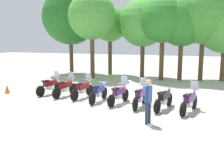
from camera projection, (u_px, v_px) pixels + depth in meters
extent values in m
plane|color=#BCB7A8|center=(109.00, 102.00, 13.72)|extent=(80.00, 80.00, 0.00)
cylinder|color=black|center=(58.00, 87.00, 16.37)|extent=(0.20, 0.65, 0.64)
cylinder|color=black|center=(40.00, 91.00, 15.03)|extent=(0.20, 0.65, 0.64)
cube|color=silver|center=(58.00, 82.00, 16.31)|extent=(0.18, 0.37, 0.04)
cube|color=maroon|center=(50.00, 83.00, 15.68)|extent=(0.41, 0.98, 0.30)
cube|color=silver|center=(50.00, 88.00, 15.68)|extent=(0.28, 0.43, 0.24)
cube|color=black|center=(45.00, 81.00, 15.30)|extent=(0.31, 0.47, 0.08)
cylinder|color=silver|center=(57.00, 82.00, 16.23)|extent=(0.09, 0.23, 0.64)
cylinder|color=silver|center=(56.00, 77.00, 16.10)|extent=(0.62, 0.14, 0.04)
sphere|color=silver|center=(57.00, 79.00, 16.23)|extent=(0.18, 0.18, 0.16)
cylinder|color=silver|center=(44.00, 89.00, 15.51)|extent=(0.19, 0.70, 0.07)
cube|color=silver|center=(56.00, 74.00, 16.12)|extent=(0.38, 0.19, 0.39)
cylinder|color=black|center=(73.00, 89.00, 15.80)|extent=(0.19, 0.65, 0.64)
cylinder|color=black|center=(56.00, 93.00, 14.45)|extent=(0.19, 0.65, 0.64)
cube|color=silver|center=(73.00, 83.00, 15.74)|extent=(0.17, 0.37, 0.04)
cube|color=maroon|center=(65.00, 85.00, 15.11)|extent=(0.39, 0.98, 0.30)
cube|color=silver|center=(65.00, 89.00, 15.11)|extent=(0.27, 0.43, 0.24)
cube|color=black|center=(61.00, 83.00, 14.73)|extent=(0.30, 0.47, 0.08)
cylinder|color=silver|center=(72.00, 84.00, 15.67)|extent=(0.08, 0.23, 0.64)
cylinder|color=silver|center=(71.00, 78.00, 15.53)|extent=(0.62, 0.12, 0.04)
sphere|color=silver|center=(72.00, 80.00, 15.67)|extent=(0.18, 0.18, 0.16)
cylinder|color=silver|center=(60.00, 91.00, 14.93)|extent=(0.17, 0.70, 0.07)
cube|color=silver|center=(71.00, 75.00, 15.55)|extent=(0.38, 0.18, 0.39)
cylinder|color=black|center=(90.00, 90.00, 15.33)|extent=(0.18, 0.65, 0.64)
cylinder|color=black|center=(74.00, 95.00, 13.97)|extent=(0.18, 0.65, 0.64)
cube|color=silver|center=(90.00, 84.00, 15.28)|extent=(0.17, 0.37, 0.04)
cube|color=maroon|center=(83.00, 86.00, 14.64)|extent=(0.38, 0.98, 0.30)
cube|color=silver|center=(82.00, 91.00, 14.64)|extent=(0.27, 0.43, 0.24)
cube|color=black|center=(79.00, 84.00, 14.25)|extent=(0.30, 0.47, 0.08)
cylinder|color=silver|center=(89.00, 85.00, 15.20)|extent=(0.08, 0.23, 0.64)
cylinder|color=silver|center=(88.00, 80.00, 15.06)|extent=(0.62, 0.12, 0.04)
sphere|color=silver|center=(89.00, 81.00, 15.20)|extent=(0.18, 0.18, 0.16)
cylinder|color=silver|center=(77.00, 93.00, 14.46)|extent=(0.16, 0.70, 0.07)
cube|color=silver|center=(88.00, 76.00, 15.08)|extent=(0.37, 0.18, 0.39)
cylinder|color=black|center=(104.00, 93.00, 14.56)|extent=(0.12, 0.64, 0.64)
cylinder|color=black|center=(92.00, 99.00, 13.14)|extent=(0.12, 0.64, 0.64)
cube|color=silver|center=(104.00, 87.00, 14.51)|extent=(0.13, 0.36, 0.04)
cube|color=navy|center=(99.00, 89.00, 13.84)|extent=(0.30, 0.96, 0.30)
cube|color=silver|center=(99.00, 94.00, 13.84)|extent=(0.24, 0.41, 0.24)
cube|color=black|center=(96.00, 87.00, 13.44)|extent=(0.26, 0.45, 0.08)
cylinder|color=silver|center=(104.00, 88.00, 14.43)|extent=(0.06, 0.23, 0.64)
cylinder|color=silver|center=(103.00, 82.00, 14.29)|extent=(0.62, 0.06, 0.04)
sphere|color=silver|center=(104.00, 84.00, 14.43)|extent=(0.17, 0.17, 0.16)
cylinder|color=silver|center=(93.00, 96.00, 13.63)|extent=(0.10, 0.70, 0.07)
cylinder|color=black|center=(125.00, 95.00, 14.01)|extent=(0.21, 0.65, 0.64)
cylinder|color=black|center=(111.00, 101.00, 12.68)|extent=(0.21, 0.65, 0.64)
cube|color=silver|center=(125.00, 89.00, 13.95)|extent=(0.18, 0.38, 0.04)
cube|color=#59196B|center=(119.00, 91.00, 13.33)|extent=(0.42, 0.98, 0.30)
cube|color=silver|center=(119.00, 96.00, 13.33)|extent=(0.29, 0.43, 0.24)
cube|color=black|center=(115.00, 89.00, 12.95)|extent=(0.31, 0.47, 0.08)
cylinder|color=silver|center=(125.00, 90.00, 13.88)|extent=(0.09, 0.23, 0.64)
cylinder|color=silver|center=(124.00, 84.00, 13.75)|extent=(0.62, 0.14, 0.04)
sphere|color=silver|center=(125.00, 85.00, 13.88)|extent=(0.19, 0.19, 0.16)
cylinder|color=silver|center=(113.00, 98.00, 13.16)|extent=(0.19, 0.70, 0.07)
cube|color=silver|center=(124.00, 80.00, 13.76)|extent=(0.38, 0.19, 0.39)
cylinder|color=black|center=(144.00, 97.00, 13.47)|extent=(0.13, 0.64, 0.64)
cylinder|color=black|center=(135.00, 104.00, 12.05)|extent=(0.13, 0.64, 0.64)
cube|color=silver|center=(144.00, 91.00, 13.41)|extent=(0.13, 0.36, 0.04)
cube|color=#59196B|center=(140.00, 93.00, 12.74)|extent=(0.30, 0.96, 0.30)
cube|color=silver|center=(140.00, 99.00, 12.74)|extent=(0.24, 0.41, 0.24)
cube|color=black|center=(138.00, 91.00, 12.34)|extent=(0.26, 0.45, 0.08)
cylinder|color=silver|center=(144.00, 92.00, 13.33)|extent=(0.06, 0.23, 0.64)
cylinder|color=silver|center=(143.00, 85.00, 13.19)|extent=(0.62, 0.06, 0.04)
sphere|color=silver|center=(144.00, 87.00, 13.33)|extent=(0.17, 0.17, 0.16)
cylinder|color=silver|center=(135.00, 101.00, 12.54)|extent=(0.10, 0.70, 0.07)
cube|color=silver|center=(144.00, 81.00, 13.21)|extent=(0.36, 0.15, 0.39)
cylinder|color=black|center=(169.00, 100.00, 12.95)|extent=(0.24, 0.65, 0.64)
cylinder|color=black|center=(157.00, 106.00, 11.66)|extent=(0.24, 0.65, 0.64)
cube|color=silver|center=(169.00, 93.00, 12.89)|extent=(0.20, 0.38, 0.04)
cube|color=black|center=(164.00, 95.00, 12.28)|extent=(0.46, 0.98, 0.30)
cube|color=silver|center=(164.00, 101.00, 12.29)|extent=(0.30, 0.44, 0.24)
cube|color=black|center=(161.00, 93.00, 11.92)|extent=(0.33, 0.48, 0.08)
cylinder|color=silver|center=(169.00, 94.00, 12.82)|extent=(0.10, 0.23, 0.64)
cylinder|color=silver|center=(168.00, 87.00, 12.69)|extent=(0.61, 0.17, 0.04)
sphere|color=silver|center=(169.00, 89.00, 12.82)|extent=(0.19, 0.19, 0.16)
cylinder|color=silver|center=(158.00, 103.00, 12.13)|extent=(0.22, 0.70, 0.07)
cylinder|color=black|center=(194.00, 102.00, 12.41)|extent=(0.26, 0.64, 0.64)
cylinder|color=black|center=(183.00, 109.00, 11.16)|extent=(0.26, 0.64, 0.64)
cube|color=silver|center=(195.00, 95.00, 12.36)|extent=(0.21, 0.38, 0.04)
cube|color=#59196B|center=(190.00, 98.00, 11.77)|extent=(0.50, 0.98, 0.30)
cube|color=silver|center=(189.00, 104.00, 11.77)|extent=(0.32, 0.44, 0.24)
cube|color=black|center=(187.00, 95.00, 11.41)|extent=(0.35, 0.49, 0.08)
cylinder|color=silver|center=(194.00, 96.00, 12.29)|extent=(0.11, 0.23, 0.64)
cylinder|color=silver|center=(194.00, 89.00, 12.16)|extent=(0.61, 0.20, 0.04)
sphere|color=silver|center=(195.00, 92.00, 12.28)|extent=(0.20, 0.20, 0.16)
cylinder|color=silver|center=(183.00, 106.00, 11.63)|extent=(0.25, 0.69, 0.07)
cube|color=silver|center=(194.00, 85.00, 12.17)|extent=(0.38, 0.22, 0.39)
cylinder|color=#232D4C|center=(146.00, 114.00, 10.12)|extent=(0.15, 0.15, 0.86)
cylinder|color=#232D4C|center=(149.00, 113.00, 10.23)|extent=(0.15, 0.15, 0.86)
cube|color=#33519E|center=(148.00, 94.00, 10.05)|extent=(0.28, 0.29, 0.65)
cylinder|color=#33519E|center=(146.00, 95.00, 9.94)|extent=(0.11, 0.11, 0.62)
cylinder|color=#33519E|center=(151.00, 93.00, 10.15)|extent=(0.11, 0.11, 0.62)
sphere|color=#DBAD89|center=(149.00, 82.00, 9.97)|extent=(0.32, 0.32, 0.23)
cylinder|color=brown|center=(71.00, 55.00, 24.69)|extent=(0.36, 0.36, 3.52)
sphere|color=#236623|center=(70.00, 17.00, 24.07)|extent=(5.17, 5.17, 5.17)
cylinder|color=brown|center=(92.00, 56.00, 21.85)|extent=(0.36, 0.36, 3.79)
sphere|color=#4C9E3D|center=(92.00, 16.00, 21.29)|extent=(3.91, 3.91, 3.91)
cylinder|color=brown|center=(110.00, 56.00, 24.22)|extent=(0.36, 0.36, 3.50)
sphere|color=#4C9E3D|center=(110.00, 24.00, 23.72)|extent=(3.22, 3.22, 3.22)
cylinder|color=brown|center=(142.00, 59.00, 22.48)|extent=(0.36, 0.36, 3.22)
sphere|color=#4C9E3D|center=(143.00, 23.00, 21.96)|extent=(4.04, 4.04, 4.04)
cylinder|color=brown|center=(162.00, 58.00, 20.82)|extent=(0.36, 0.36, 3.50)
sphere|color=#2D7A28|center=(163.00, 20.00, 20.31)|extent=(3.58, 3.58, 3.58)
cylinder|color=brown|center=(180.00, 60.00, 20.86)|extent=(0.36, 0.36, 3.27)
sphere|color=#2D7A28|center=(182.00, 22.00, 20.35)|extent=(3.80, 3.80, 3.80)
cylinder|color=brown|center=(201.00, 58.00, 20.65)|extent=(0.36, 0.36, 3.57)
sphere|color=#3D8E33|center=(204.00, 14.00, 20.07)|extent=(4.63, 4.63, 4.63)
cylinder|color=brown|center=(223.00, 63.00, 20.42)|extent=(0.36, 0.36, 2.85)
cone|color=orange|center=(7.00, 89.00, 15.95)|extent=(0.32, 0.32, 0.55)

